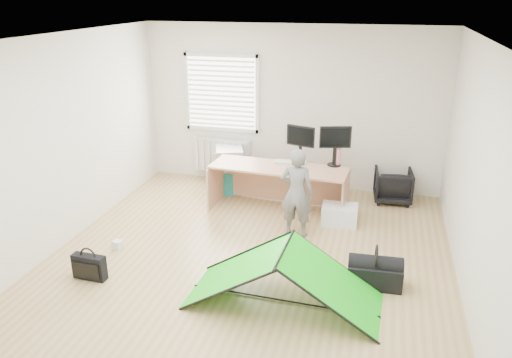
% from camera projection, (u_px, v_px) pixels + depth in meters
% --- Properties ---
extents(ground, '(5.50, 5.50, 0.00)m').
position_uv_depth(ground, '(248.00, 260.00, 6.27)').
color(ground, tan).
rests_on(ground, ground).
extents(back_wall, '(5.00, 0.02, 2.70)m').
position_uv_depth(back_wall, '(291.00, 108.00, 8.28)').
color(back_wall, silver).
rests_on(back_wall, ground).
extents(window, '(1.20, 0.06, 1.20)m').
position_uv_depth(window, '(222.00, 93.00, 8.45)').
color(window, silver).
rests_on(window, back_wall).
extents(radiator, '(1.00, 0.12, 0.60)m').
position_uv_depth(radiator, '(222.00, 155.00, 8.81)').
color(radiator, silver).
rests_on(radiator, back_wall).
extents(desk, '(2.10, 0.79, 0.70)m').
position_uv_depth(desk, '(278.00, 189.00, 7.60)').
color(desk, tan).
rests_on(desk, ground).
extents(filing_cabinet, '(0.62, 0.71, 0.69)m').
position_uv_depth(filing_cabinet, '(230.00, 167.00, 8.55)').
color(filing_cabinet, '#ABAEB1').
rests_on(filing_cabinet, ground).
extents(monitor_left, '(0.46, 0.22, 0.43)m').
position_uv_depth(monitor_left, '(300.00, 149.00, 7.59)').
color(monitor_left, black).
rests_on(monitor_left, desk).
extents(monitor_right, '(0.48, 0.23, 0.45)m').
position_uv_depth(monitor_right, '(335.00, 151.00, 7.46)').
color(monitor_right, black).
rests_on(monitor_right, desk).
extents(keyboard, '(0.50, 0.23, 0.02)m').
position_uv_depth(keyboard, '(290.00, 162.00, 7.66)').
color(keyboard, beige).
rests_on(keyboard, desk).
extents(thermos, '(0.09, 0.09, 0.27)m').
position_uv_depth(thermos, '(338.00, 157.00, 7.49)').
color(thermos, '#C36D76').
rests_on(thermos, desk).
extents(office_chair, '(0.62, 0.63, 0.53)m').
position_uv_depth(office_chair, '(393.00, 186.00, 7.95)').
color(office_chair, black).
rests_on(office_chair, ground).
extents(person, '(0.47, 0.32, 1.25)m').
position_uv_depth(person, '(297.00, 193.00, 6.72)').
color(person, slate).
rests_on(person, ground).
extents(kite, '(2.12, 0.98, 0.65)m').
position_uv_depth(kite, '(284.00, 276.00, 5.33)').
color(kite, '#13CA14').
rests_on(kite, ground).
extents(storage_crate, '(0.52, 0.37, 0.28)m').
position_uv_depth(storage_crate, '(340.00, 215.00, 7.21)').
color(storage_crate, white).
rests_on(storage_crate, ground).
extents(tote_bag, '(0.35, 0.23, 0.38)m').
position_uv_depth(tote_bag, '(227.00, 184.00, 8.23)').
color(tote_bag, teal).
rests_on(tote_bag, ground).
extents(laptop_bag, '(0.41, 0.14, 0.30)m').
position_uv_depth(laptop_bag, '(89.00, 267.00, 5.83)').
color(laptop_bag, black).
rests_on(laptop_bag, ground).
extents(white_box, '(0.13, 0.13, 0.11)m').
position_uv_depth(white_box, '(118.00, 245.00, 6.54)').
color(white_box, silver).
rests_on(white_box, ground).
extents(duffel_bag, '(0.62, 0.34, 0.27)m').
position_uv_depth(duffel_bag, '(375.00, 275.00, 5.70)').
color(duffel_bag, black).
rests_on(duffel_bag, ground).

